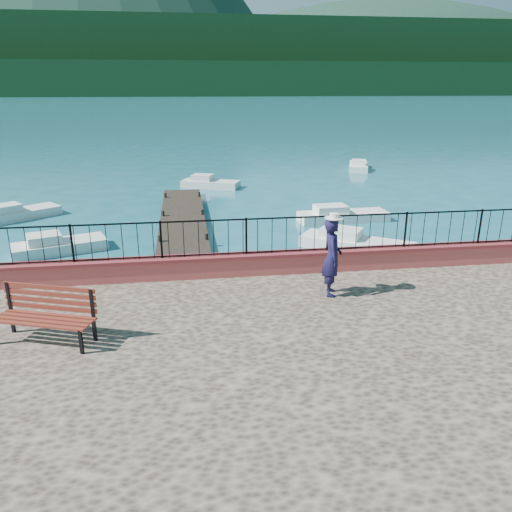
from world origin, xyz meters
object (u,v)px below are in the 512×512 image
object	(u,v)px
boat_3	(18,211)
boat_4	(211,181)
boat_5	(358,164)
park_bench	(46,327)
boat_0	(59,242)
boat_1	(357,240)
person	(332,257)
boat_2	(343,213)

from	to	relation	value
boat_3	boat_4	bearing A→B (deg)	-3.83
boat_5	park_bench	bearing A→B (deg)	167.98
boat_0	boat_1	xyz separation A→B (m)	(11.26, -1.33, 0.00)
park_bench	boat_1	world-z (taller)	park_bench
park_bench	boat_0	world-z (taller)	park_bench
person	boat_0	distance (m)	11.62
boat_4	boat_5	distance (m)	12.63
boat_5	boat_4	bearing A→B (deg)	134.05
person	boat_1	bearing A→B (deg)	-13.01
boat_5	person	bearing A→B (deg)	177.75
park_bench	boat_4	world-z (taller)	park_bench
boat_1	boat_4	size ratio (longest dim) A/B	1.22
boat_1	boat_2	xyz separation A→B (m)	(0.79, 4.21, 0.00)
person	boat_1	distance (m)	7.59
park_bench	boat_2	world-z (taller)	park_bench
boat_0	boat_4	size ratio (longest dim) A/B	0.95
boat_1	park_bench	bearing A→B (deg)	-103.21
person	boat_4	world-z (taller)	person
boat_3	boat_5	distance (m)	23.96
person	boat_2	size ratio (longest dim) A/B	0.46
boat_1	boat_2	distance (m)	4.28
person	boat_0	size ratio (longest dim) A/B	0.57
person	boat_5	xyz separation A→B (m)	(9.60, 25.30, -1.75)
person	boat_0	xyz separation A→B (m)	(-8.20, 8.05, -1.75)
person	boat_2	bearing A→B (deg)	-7.94
boat_1	person	bearing A→B (deg)	-79.26
boat_1	boat_5	bearing A→B (deg)	105.86
boat_2	boat_5	size ratio (longest dim) A/B	1.18
park_bench	boat_4	distance (m)	21.85
boat_3	boat_5	size ratio (longest dim) A/B	1.06
person	boat_3	distance (m)	17.66
boat_4	boat_5	size ratio (longest dim) A/B	1.00
boat_0	boat_4	distance (m)	13.43
person	boat_5	world-z (taller)	person
boat_0	boat_5	world-z (taller)	same
boat_3	boat_2	bearing A→B (deg)	-47.41
park_bench	boat_4	bearing A→B (deg)	98.03
person	boat_1	size ratio (longest dim) A/B	0.44
park_bench	boat_2	size ratio (longest dim) A/B	0.50
boat_3	boat_1	bearing A→B (deg)	-63.08
boat_0	boat_3	xyz separation A→B (m)	(-3.06, 5.45, 0.00)
boat_5	boat_1	bearing A→B (deg)	179.14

